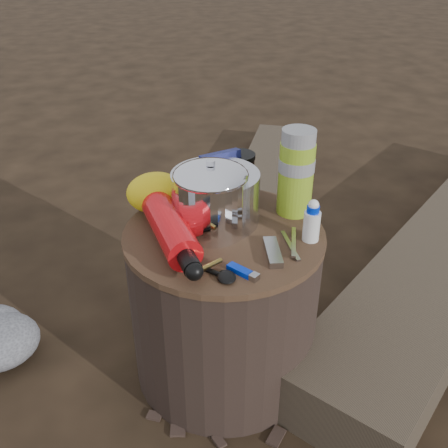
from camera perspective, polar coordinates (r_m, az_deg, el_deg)
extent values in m
plane|color=black|center=(1.56, 0.00, -15.35)|extent=(60.00, 60.00, 0.00)
cylinder|color=black|center=(1.40, 0.00, -8.87)|extent=(0.50, 0.50, 0.46)
cube|color=#3C3126|center=(2.50, 4.30, 5.25)|extent=(0.68, 1.16, 0.10)
cylinder|color=silver|center=(1.28, -0.95, 2.92)|extent=(0.22, 0.22, 0.13)
cylinder|color=silver|center=(1.24, -1.45, 2.90)|extent=(0.18, 0.18, 0.18)
cylinder|color=#81A521|center=(1.32, 8.00, 5.65)|extent=(0.09, 0.09, 0.22)
cylinder|color=black|center=(1.42, 1.73, 5.45)|extent=(0.08, 0.08, 0.12)
ellipsoid|color=yellow|center=(1.35, -7.58, 3.49)|extent=(0.15, 0.12, 0.10)
cube|color=#161A54|center=(1.37, -0.25, 5.08)|extent=(0.11, 0.06, 0.14)
cube|color=#0225BE|center=(1.12, 1.79, -5.15)|extent=(0.06, 0.07, 0.01)
cube|color=#9F9FA4|center=(1.18, 5.44, -3.11)|extent=(0.05, 0.11, 0.02)
cylinder|color=silver|center=(1.23, 9.71, 0.16)|extent=(0.04, 0.04, 0.09)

